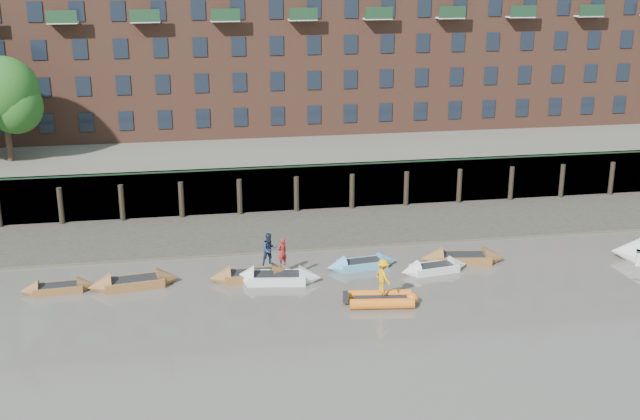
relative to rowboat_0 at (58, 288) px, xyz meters
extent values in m
plane|color=#5C564F|center=(16.74, -9.99, -0.21)|extent=(220.00, 220.00, 0.00)
cube|color=#3D382F|center=(16.74, 8.01, -0.21)|extent=(110.00, 8.00, 0.50)
cube|color=#4C4336|center=(16.74, 4.61, -0.21)|extent=(110.00, 1.60, 0.10)
cube|color=#2D2A26|center=(16.74, 12.41, 1.39)|extent=(110.00, 0.80, 3.20)
cylinder|color=black|center=(-1.26, 11.76, 1.09)|extent=(0.36, 0.36, 2.60)
cylinder|color=black|center=(2.74, 11.76, 1.09)|extent=(0.36, 0.36, 2.60)
cylinder|color=black|center=(6.74, 11.76, 1.09)|extent=(0.36, 0.36, 2.60)
cylinder|color=black|center=(10.74, 11.76, 1.09)|extent=(0.36, 0.36, 2.60)
cylinder|color=black|center=(14.74, 11.76, 1.09)|extent=(0.36, 0.36, 2.60)
cylinder|color=black|center=(18.74, 11.76, 1.09)|extent=(0.36, 0.36, 2.60)
cylinder|color=black|center=(22.74, 11.76, 1.09)|extent=(0.36, 0.36, 2.60)
cylinder|color=black|center=(26.74, 11.76, 1.09)|extent=(0.36, 0.36, 2.60)
cylinder|color=black|center=(30.74, 11.76, 1.09)|extent=(0.36, 0.36, 2.60)
cylinder|color=black|center=(34.74, 11.76, 1.09)|extent=(0.36, 0.36, 2.60)
cylinder|color=black|center=(38.74, 11.76, 1.09)|extent=(0.36, 0.36, 2.60)
cube|color=#264C2D|center=(16.74, 12.11, 3.04)|extent=(110.00, 0.06, 0.10)
cube|color=#5E594D|center=(16.74, 26.01, 1.39)|extent=(110.00, 28.00, 3.20)
cube|color=brown|center=(16.74, 27.01, 8.99)|extent=(80.00, 10.00, 12.00)
cube|color=black|center=(-6.26, 21.99, 4.79)|extent=(1.10, 0.12, 1.50)
cube|color=black|center=(-3.26, 21.99, 4.79)|extent=(1.10, 0.12, 1.50)
cube|color=black|center=(-0.26, 21.99, 4.79)|extent=(1.10, 0.12, 1.50)
cube|color=black|center=(2.74, 21.99, 4.79)|extent=(1.10, 0.12, 1.50)
cube|color=black|center=(5.74, 21.99, 4.79)|extent=(1.10, 0.12, 1.50)
cube|color=black|center=(8.74, 21.99, 4.79)|extent=(1.10, 0.12, 1.50)
cube|color=black|center=(11.74, 21.99, 4.79)|extent=(1.10, 0.12, 1.50)
cube|color=black|center=(14.74, 21.99, 4.79)|extent=(1.10, 0.12, 1.50)
cube|color=black|center=(17.74, 21.99, 4.79)|extent=(1.10, 0.12, 1.50)
cube|color=black|center=(20.74, 21.99, 4.79)|extent=(1.10, 0.12, 1.50)
cube|color=black|center=(23.74, 21.99, 4.79)|extent=(1.10, 0.12, 1.50)
cube|color=black|center=(26.74, 21.99, 4.79)|extent=(1.10, 0.12, 1.50)
cube|color=black|center=(29.74, 21.99, 4.79)|extent=(1.10, 0.12, 1.50)
cube|color=black|center=(32.74, 21.99, 4.79)|extent=(1.10, 0.12, 1.50)
cube|color=black|center=(35.74, 21.99, 4.79)|extent=(1.10, 0.12, 1.50)
cube|color=black|center=(38.74, 21.99, 4.79)|extent=(1.10, 0.12, 1.50)
cube|color=black|center=(41.74, 21.99, 4.79)|extent=(1.10, 0.12, 1.50)
cube|color=black|center=(44.74, 21.99, 4.79)|extent=(1.10, 0.12, 1.50)
cube|color=black|center=(-6.26, 21.99, 7.59)|extent=(1.10, 0.12, 1.50)
cube|color=black|center=(-3.26, 21.99, 7.59)|extent=(1.10, 0.12, 1.50)
cube|color=black|center=(-0.26, 21.99, 7.59)|extent=(1.10, 0.12, 1.50)
cube|color=black|center=(2.74, 21.99, 7.59)|extent=(1.10, 0.12, 1.50)
cube|color=black|center=(5.74, 21.99, 7.59)|extent=(1.10, 0.12, 1.50)
cube|color=black|center=(8.74, 21.99, 7.59)|extent=(1.10, 0.12, 1.50)
cube|color=black|center=(11.74, 21.99, 7.59)|extent=(1.10, 0.12, 1.50)
cube|color=black|center=(14.74, 21.99, 7.59)|extent=(1.10, 0.12, 1.50)
cube|color=black|center=(17.74, 21.99, 7.59)|extent=(1.10, 0.12, 1.50)
cube|color=black|center=(20.74, 21.99, 7.59)|extent=(1.10, 0.12, 1.50)
cube|color=black|center=(23.74, 21.99, 7.59)|extent=(1.10, 0.12, 1.50)
cube|color=black|center=(26.74, 21.99, 7.59)|extent=(1.10, 0.12, 1.50)
cube|color=black|center=(29.74, 21.99, 7.59)|extent=(1.10, 0.12, 1.50)
cube|color=black|center=(32.74, 21.99, 7.59)|extent=(1.10, 0.12, 1.50)
cube|color=black|center=(35.74, 21.99, 7.59)|extent=(1.10, 0.12, 1.50)
cube|color=black|center=(38.74, 21.99, 7.59)|extent=(1.10, 0.12, 1.50)
cube|color=black|center=(41.74, 21.99, 7.59)|extent=(1.10, 0.12, 1.50)
cube|color=black|center=(44.74, 21.99, 7.59)|extent=(1.10, 0.12, 1.50)
cube|color=black|center=(-3.26, 21.99, 10.39)|extent=(1.10, 0.12, 1.50)
cube|color=black|center=(-0.26, 21.99, 10.39)|extent=(1.10, 0.12, 1.50)
cube|color=black|center=(2.74, 21.99, 10.39)|extent=(1.10, 0.12, 1.50)
cube|color=black|center=(5.74, 21.99, 10.39)|extent=(1.10, 0.12, 1.50)
cube|color=black|center=(8.74, 21.99, 10.39)|extent=(1.10, 0.12, 1.50)
cube|color=black|center=(11.74, 21.99, 10.39)|extent=(1.10, 0.12, 1.50)
cube|color=black|center=(14.74, 21.99, 10.39)|extent=(1.10, 0.12, 1.50)
cube|color=black|center=(17.74, 21.99, 10.39)|extent=(1.10, 0.12, 1.50)
cube|color=black|center=(20.74, 21.99, 10.39)|extent=(1.10, 0.12, 1.50)
cube|color=black|center=(23.74, 21.99, 10.39)|extent=(1.10, 0.12, 1.50)
cube|color=black|center=(26.74, 21.99, 10.39)|extent=(1.10, 0.12, 1.50)
cube|color=black|center=(29.74, 21.99, 10.39)|extent=(1.10, 0.12, 1.50)
cube|color=black|center=(32.74, 21.99, 10.39)|extent=(1.10, 0.12, 1.50)
cube|color=black|center=(35.74, 21.99, 10.39)|extent=(1.10, 0.12, 1.50)
cube|color=black|center=(38.74, 21.99, 10.39)|extent=(1.10, 0.12, 1.50)
cube|color=black|center=(41.74, 21.99, 10.39)|extent=(1.10, 0.12, 1.50)
cube|color=black|center=(44.74, 21.99, 10.39)|extent=(1.10, 0.12, 1.50)
cube|color=black|center=(-3.26, 21.99, 13.19)|extent=(1.10, 0.12, 1.50)
cube|color=black|center=(-0.26, 21.99, 13.19)|extent=(1.10, 0.12, 1.50)
cube|color=black|center=(2.74, 21.99, 13.19)|extent=(1.10, 0.12, 1.50)
cube|color=black|center=(5.74, 21.99, 13.19)|extent=(1.10, 0.12, 1.50)
cube|color=black|center=(8.74, 21.99, 13.19)|extent=(1.10, 0.12, 1.50)
cube|color=black|center=(11.74, 21.99, 13.19)|extent=(1.10, 0.12, 1.50)
cube|color=black|center=(14.74, 21.99, 13.19)|extent=(1.10, 0.12, 1.50)
cube|color=black|center=(17.74, 21.99, 13.19)|extent=(1.10, 0.12, 1.50)
cube|color=black|center=(20.74, 21.99, 13.19)|extent=(1.10, 0.12, 1.50)
cube|color=black|center=(23.74, 21.99, 13.19)|extent=(1.10, 0.12, 1.50)
cube|color=black|center=(26.74, 21.99, 13.19)|extent=(1.10, 0.12, 1.50)
cube|color=black|center=(29.74, 21.99, 13.19)|extent=(1.10, 0.12, 1.50)
cube|color=black|center=(32.74, 21.99, 13.19)|extent=(1.10, 0.12, 1.50)
cube|color=black|center=(35.74, 21.99, 13.19)|extent=(1.10, 0.12, 1.50)
cube|color=black|center=(38.74, 21.99, 13.19)|extent=(1.10, 0.12, 1.50)
cube|color=black|center=(41.74, 21.99, 13.19)|extent=(1.10, 0.12, 1.50)
cube|color=black|center=(44.74, 21.99, 13.19)|extent=(1.10, 0.12, 1.50)
cylinder|color=#3A281C|center=(-5.26, 17.51, 4.99)|extent=(0.44, 0.44, 4.00)
sphere|color=#255C1C|center=(-5.26, 17.51, 7.95)|extent=(5.12, 5.12, 5.12)
cube|color=brown|center=(0.00, 0.00, -0.01)|extent=(2.64, 1.34, 0.40)
cone|color=brown|center=(1.49, 0.11, -0.01)|extent=(1.08, 1.23, 1.16)
cone|color=brown|center=(-1.49, -0.11, -0.01)|extent=(1.08, 1.23, 1.16)
cube|color=black|center=(0.00, 0.00, 0.18)|extent=(2.20, 1.02, 0.06)
cube|color=brown|center=(4.01, -0.04, 0.04)|extent=(3.35, 1.87, 0.50)
cone|color=brown|center=(5.84, 0.22, 0.04)|extent=(1.42, 1.59, 1.43)
cone|color=brown|center=(2.17, -0.30, 0.04)|extent=(1.42, 1.59, 1.43)
cube|color=black|center=(4.01, -0.04, 0.27)|extent=(2.77, 1.44, 0.06)
cube|color=brown|center=(10.44, -0.13, 0.03)|extent=(3.08, 1.43, 0.48)
cone|color=brown|center=(12.22, -0.11, 0.03)|extent=(1.21, 1.40, 1.38)
cone|color=brown|center=(8.65, -0.16, 0.03)|extent=(1.21, 1.40, 1.38)
cube|color=black|center=(10.44, -0.13, 0.25)|extent=(2.56, 1.07, 0.06)
cube|color=silver|center=(11.78, -0.73, 0.05)|extent=(3.38, 1.90, 0.50)
cone|color=silver|center=(13.63, -1.00, 0.05)|extent=(1.44, 1.61, 1.45)
cone|color=silver|center=(9.93, -0.46, 0.05)|extent=(1.44, 1.61, 1.45)
cube|color=black|center=(11.78, -0.73, 0.28)|extent=(2.80, 1.46, 0.06)
cube|color=#5196C3|center=(16.95, 0.60, 0.01)|extent=(2.90, 1.59, 0.43)
cone|color=#5196C3|center=(18.55, 0.81, 0.01)|extent=(1.22, 1.37, 1.25)
cone|color=#5196C3|center=(15.35, 0.40, 0.01)|extent=(1.22, 1.37, 1.25)
cube|color=black|center=(16.95, 0.60, 0.21)|extent=(2.40, 1.22, 0.06)
cube|color=silver|center=(20.90, -0.74, 0.00)|extent=(2.83, 1.61, 0.42)
cone|color=silver|center=(22.43, -0.49, 0.00)|extent=(1.22, 1.36, 1.21)
cone|color=silver|center=(19.36, -0.99, 0.00)|extent=(1.22, 1.36, 1.21)
cube|color=black|center=(20.90, -0.74, 0.19)|extent=(2.34, 1.25, 0.06)
cube|color=brown|center=(23.00, 0.39, 0.04)|extent=(3.37, 1.90, 0.50)
cone|color=brown|center=(24.85, 0.12, 0.04)|extent=(1.44, 1.61, 1.44)
cone|color=brown|center=(21.16, 0.67, 0.04)|extent=(1.44, 1.61, 1.44)
cube|color=black|center=(23.00, 0.39, 0.27)|extent=(2.79, 1.47, 0.06)
cylinder|color=orange|center=(16.83, -4.03, 0.07)|extent=(3.36, 0.98, 0.55)
cylinder|color=orange|center=(16.68, -5.18, 0.07)|extent=(3.36, 0.98, 0.55)
sphere|color=orange|center=(18.40, -4.82, 0.07)|extent=(0.63, 0.63, 0.63)
cube|color=black|center=(16.75, -4.60, 0.07)|extent=(2.86, 1.30, 0.19)
cone|color=silver|center=(32.81, -0.82, 0.26)|extent=(2.43, 2.59, 2.06)
imported|color=maroon|center=(12.11, -0.77, 1.57)|extent=(0.70, 0.63, 1.60)
imported|color=#19233F|center=(11.43, -0.53, 1.69)|extent=(1.05, 0.91, 1.85)
imported|color=orange|center=(16.87, -4.52, 1.32)|extent=(1.04, 1.36, 1.87)
camera|label=1|loc=(6.98, -41.79, 17.05)|focal=45.00mm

